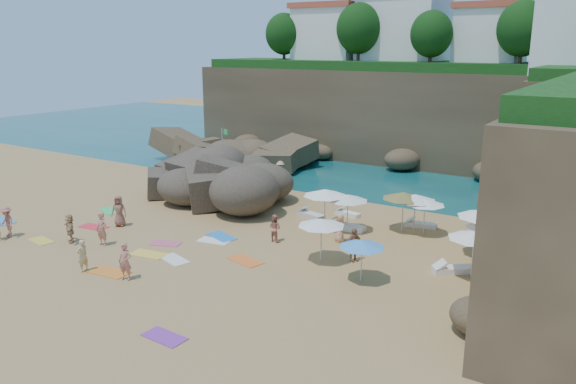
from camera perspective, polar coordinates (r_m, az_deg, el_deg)
The scene contains 48 objects.
ground at distance 31.55m, azimuth -6.03°, elevation -4.18°, with size 120.00×120.00×0.00m, color tan.
seawater at distance 57.31m, azimuth 13.09°, elevation 4.12°, with size 120.00×120.00×0.00m, color #0C4751.
cliff_back at distance 51.39m, azimuth 13.53°, elevation 7.42°, with size 44.00×8.00×8.00m, color brown.
rock_promontory at distance 50.28m, azimuth -4.43°, elevation 3.00°, with size 12.00×7.00×2.00m, color brown, non-canonical shape.
clifftop_buildings at distance 51.47m, azimuth 15.38°, elevation 15.41°, with size 28.48×9.48×7.00m.
clifftop_trees at distance 44.95m, azimuth 15.11°, elevation 15.62°, with size 35.60×23.82×4.40m.
marina_masts at distance 64.24m, azimuth -0.83°, elevation 8.31°, with size 3.10×0.10×6.00m.
rock_outcrop at distance 38.84m, azimuth -7.18°, elevation -0.58°, with size 8.86×6.65×3.54m, color brown, non-canonical shape.
flag_pole at distance 45.91m, azimuth -6.56°, elevation 4.83°, with size 0.70×0.29×3.70m.
parasol_0 at distance 31.56m, azimuth 3.77°, elevation -0.06°, with size 2.47×2.47×2.34m.
parasol_1 at distance 31.73m, azimuth 12.82°, elevation -0.55°, with size 2.33×2.33×2.20m.
parasol_2 at distance 31.49m, azimuth 13.76°, elevation -0.98°, with size 2.17×2.17×2.05m.
parasol_4 at distance 28.90m, azimuth 19.30°, elevation -2.08°, with size 2.57×2.57×2.43m.
parasol_6 at distance 31.77m, azimuth 11.67°, elevation -0.35°, with size 2.40×2.40×2.26m.
parasol_7 at distance 28.77m, azimuth 19.50°, elevation -3.21°, with size 2.00×2.00×1.89m.
parasol_8 at distance 26.20m, azimuth 18.43°, elevation -4.16°, with size 2.35×2.35×2.22m.
parasol_9 at distance 31.29m, azimuth 6.10°, elevation -0.57°, with size 2.27×2.27×2.14m.
parasol_10 at distance 24.78m, azimuth 7.54°, elevation -5.23°, with size 2.04×2.04×1.93m.
parasol_11 at distance 26.80m, azimuth 3.41°, elevation -3.10°, with size 2.29×2.29×2.17m.
lounger_0 at distance 34.15m, azimuth 2.34°, elevation -2.37°, with size 1.87×0.62×0.29m, color silver.
lounger_1 at distance 33.25m, azimuth 13.34°, elevation -3.26°, with size 1.77×0.59×0.28m, color white.
lounger_2 at distance 34.67m, azimuth 6.09°, elevation -2.21°, with size 1.61×0.54×0.25m, color white.
lounger_3 at distance 32.05m, azimuth 6.09°, elevation -3.58°, with size 2.02×0.67×0.31m, color silver.
lounger_4 at distance 32.32m, azimuth 5.55°, elevation -3.43°, with size 1.89×0.63×0.29m, color silver.
lounger_5 at distance 27.16m, azimuth 16.46°, elevation -7.58°, with size 1.90×0.63×0.30m, color white.
towel_0 at distance 37.50m, azimuth -27.06°, elevation -2.66°, with size 1.85×0.92×0.03m, color #2A96E1.
towel_2 at distance 27.43m, azimuth -17.72°, elevation -7.75°, with size 1.95×0.97×0.03m, color orange.
towel_4 at distance 32.94m, azimuth -23.78°, elevation -4.55°, with size 1.56×0.78×0.03m, color gold.
towel_5 at distance 30.39m, azimuth -7.53°, elevation -4.94°, with size 1.73×0.86×0.03m, color white.
towel_6 at distance 21.28m, azimuth -12.44°, elevation -14.18°, with size 1.65×0.82×0.03m, color purple.
towel_7 at distance 34.28m, azimuth -19.14°, elevation -3.36°, with size 1.69×0.85×0.03m, color red.
towel_8 at distance 30.99m, azimuth -6.79°, elevation -4.52°, with size 1.87×0.94×0.03m, color #2780D2.
towel_9 at distance 30.44m, azimuth -12.33°, elevation -5.14°, with size 1.58×0.79×0.03m, color #CA4E72.
towel_10 at distance 27.55m, azimuth -4.38°, elevation -6.97°, with size 1.82×0.91×0.03m, color orange.
towel_11 at distance 37.25m, azimuth -17.68°, elevation -1.82°, with size 1.77×0.89×0.03m, color #38C561.
towel_12 at distance 29.13m, azimuth -13.97°, elevation -6.15°, with size 1.84×0.92×0.03m, color yellow.
towel_13 at distance 28.17m, azimuth -11.48°, elevation -6.73°, with size 1.70×0.85×0.03m, color silver.
person_stand_0 at distance 30.82m, azimuth -18.40°, elevation -3.60°, with size 0.65×0.43×1.78m, color tan.
person_stand_1 at distance 29.89m, azimuth -1.35°, elevation -3.66°, with size 0.73×0.57×1.50m, color tan.
person_stand_2 at distance 41.95m, azimuth -0.78°, elevation 1.95°, with size 1.17×0.48×1.81m, color tan.
person_stand_3 at distance 27.36m, azimuth 6.68°, elevation -5.35°, with size 0.98×0.41×1.67m, color #96684B.
person_stand_4 at distance 29.92m, azimuth 5.30°, elevation -3.66°, with size 0.76×0.41×1.55m, color tan.
person_stand_5 at distance 40.39m, azimuth -7.83°, elevation 1.38°, with size 1.77×0.51×1.91m, color tan.
person_stand_6 at distance 27.68m, azimuth -20.16°, elevation -6.08°, with size 0.56×0.37×1.55m, color tan.
person_lie_0 at distance 34.33m, azimuth -26.53°, elevation -3.74°, with size 1.09×1.68×0.45m, color #B6695B.
person_lie_2 at distance 33.93m, azimuth -16.71°, elevation -2.95°, with size 0.87×1.77×0.47m, color brown.
person_lie_3 at distance 32.05m, azimuth -21.19°, elevation -4.44°, with size 1.40×1.51×0.40m, color tan.
person_lie_4 at distance 26.32m, azimuth -16.11°, elevation -8.16°, with size 0.62×1.69×0.40m, color #C07160.
Camera 1 is at (18.86, -23.15, 10.18)m, focal length 35.00 mm.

